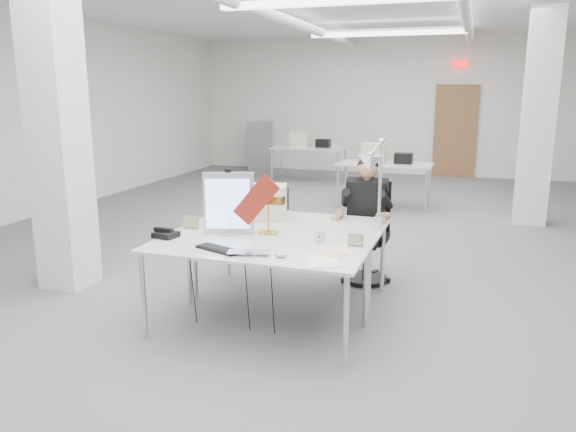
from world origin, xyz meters
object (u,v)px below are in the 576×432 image
Objects in this scene: laptop at (249,255)px; monitor at (229,203)px; bankers_lamp at (268,216)px; architect_lamp at (376,178)px; desk_main at (257,248)px; beige_monitor at (268,202)px; office_chair at (366,238)px; desk_phone at (166,235)px; seated_person at (367,199)px.

monitor is at bearing 109.63° from laptop.
bankers_lamp is 0.32× the size of architect_lamp.
beige_monitor is at bearing 104.85° from desk_main.
monitor is at bearing -132.03° from office_chair.
monitor reaches higher than office_chair.
desk_phone is 0.54× the size of beige_monitor.
laptop is at bearing -90.24° from beige_monitor.
beige_monitor is at bearing 115.39° from bankers_lamp.
desk_main is 0.56m from monitor.
laptop is at bearing -73.46° from monitor.
desk_phone is (-0.84, 0.01, 0.04)m from desk_main.
seated_person is at bearing 16.60° from beige_monitor.
desk_phone reaches higher than desk_main.
architect_lamp is at bearing -79.82° from office_chair.
desk_main is 0.46m from bankers_lamp.
office_chair is at bearing 18.95° from beige_monitor.
bankers_lamp is (-0.05, 0.42, 0.17)m from desk_main.
desk_main is at bearing -115.56° from office_chair.
office_chair is (0.62, 1.56, -0.27)m from desk_main.
beige_monitor is (0.11, 0.69, -0.11)m from monitor.
seated_person reaches higher than bankers_lamp.
bankers_lamp is 0.61m from beige_monitor.
bankers_lamp is 0.90m from desk_phone.
laptop is at bearing -77.18° from bankers_lamp.
desk_phone is (-1.47, -1.55, 0.30)m from office_chair.
desk_phone is (-0.79, -0.41, -0.14)m from bankers_lamp.
laptop reaches higher than desk_main.
architect_lamp is at bearing 18.77° from bankers_lamp.
office_chair is at bearing 86.19° from seated_person.
desk_main is at bearing -78.25° from bankers_lamp.
office_chair is 0.43m from seated_person.
office_chair is 1.23m from architect_lamp.
beige_monitor reaches higher than office_chair.
desk_main is 1.70m from office_chair.
desk_main is 5.19× the size of beige_monitor.
beige_monitor is at bearing -153.34° from seated_person.
beige_monitor is (0.58, 0.98, 0.14)m from desk_phone.
office_chair is 1.96m from laptop.
architect_lamp is (1.22, 0.35, 0.23)m from monitor.
seated_person is 0.97m from architect_lamp.
desk_main is 1.79× the size of architect_lamp.
monitor is 0.77m from laptop.
monitor is at bearing 39.86° from desk_phone.
desk_phone is 0.19× the size of architect_lamp.
desk_phone is at bearing 179.34° from desk_main.
desk_main is 9.64× the size of desk_phone.
laptop is at bearing -9.90° from desk_phone.
laptop is 0.94m from desk_phone.
desk_main is at bearing -166.70° from architect_lamp.
office_chair is at bearing 32.63° from monitor.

